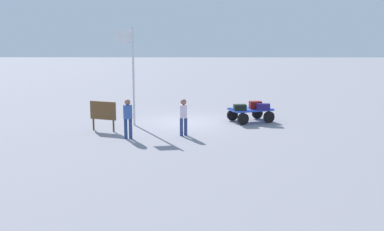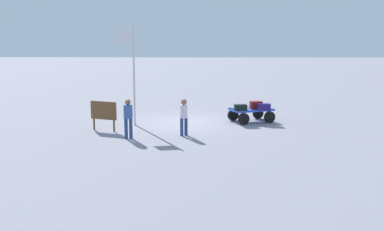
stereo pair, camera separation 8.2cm
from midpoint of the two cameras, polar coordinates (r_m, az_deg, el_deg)
name	(u,v)px [view 2 (the right image)]	position (r m, az deg, el deg)	size (l,w,h in m)	color
ground_plane	(187,122)	(23.15, -0.52, -0.81)	(120.00, 120.00, 0.00)	gray
luggage_cart	(251,112)	(23.36, 7.24, 0.42)	(2.32, 1.93, 0.67)	blue
suitcase_grey	(241,107)	(22.66, 6.00, 0.98)	(0.62, 0.44, 0.28)	black
suitcase_maroon	(256,105)	(23.20, 7.86, 1.26)	(0.62, 0.46, 0.37)	maroon
suitcase_dark	(264,107)	(22.92, 8.81, 1.05)	(0.67, 0.38, 0.31)	navy
worker_lead	(184,115)	(20.00, -0.88, 0.11)	(0.40, 0.40, 1.58)	navy
worker_trailing	(128,115)	(19.57, -7.62, 0.04)	(0.38, 0.38, 1.66)	navy
flagpole	(132,68)	(22.24, -7.21, 5.77)	(0.86, 0.18, 4.59)	silver
signboard	(104,112)	(21.34, -10.55, 0.44)	(1.23, 0.50, 1.33)	#4C3319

